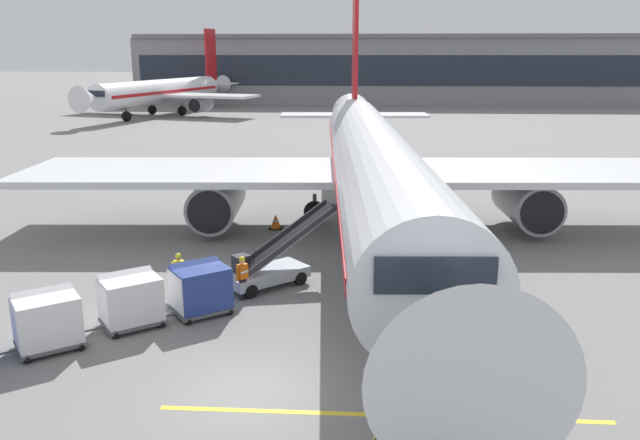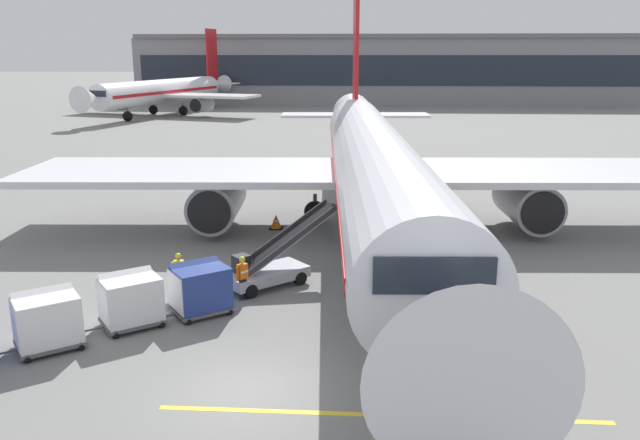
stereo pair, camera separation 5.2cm
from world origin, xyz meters
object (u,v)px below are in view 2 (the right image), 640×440
object	(u,v)px
belt_loader	(271,264)
ground_crew_by_carts	(179,271)
baggage_cart_third	(47,319)
distant_airplane	(164,92)
baggage_cart_second	(130,299)
baggage_cart_lead	(200,287)
ground_crew_by_loader	(242,275)
parked_airplane	(372,163)
safety_cone_engine_keepout	(276,222)

from	to	relation	value
belt_loader	ground_crew_by_carts	world-z (taller)	belt_loader
baggage_cart_third	distant_airplane	distance (m)	80.10
belt_loader	distant_airplane	bearing A→B (deg)	110.10
baggage_cart_third	baggage_cart_second	bearing A→B (deg)	42.08
baggage_cart_lead	ground_crew_by_loader	xyz separation A→B (m)	(1.31, 1.42, -0.00)
belt_loader	distant_airplane	xyz separation A→B (m)	(-26.12, 71.40, 2.64)
baggage_cart_third	baggage_cart_lead	bearing A→B (deg)	36.39
parked_airplane	safety_cone_engine_keepout	bearing A→B (deg)	-174.34
baggage_cart_lead	baggage_cart_second	size ratio (longest dim) A/B	1.00
safety_cone_engine_keepout	parked_airplane	bearing A→B (deg)	5.66
parked_airplane	baggage_cart_lead	world-z (taller)	parked_airplane
belt_loader	safety_cone_engine_keepout	size ratio (longest dim) A/B	5.98
baggage_cart_second	baggage_cart_lead	bearing A→B (deg)	29.98
ground_crew_by_loader	baggage_cart_lead	bearing A→B (deg)	-132.54
baggage_cart_lead	baggage_cart_second	distance (m)	2.47
parked_airplane	baggage_cart_third	bearing A→B (deg)	-124.87
ground_crew_by_loader	safety_cone_engine_keepout	distance (m)	10.21
baggage_cart_lead	baggage_cart_third	distance (m)	5.23
safety_cone_engine_keepout	distant_airplane	size ratio (longest dim) A/B	0.02
belt_loader	baggage_cart_second	distance (m)	6.11
baggage_cart_lead	baggage_cart_second	xyz separation A→B (m)	(-2.14, -1.24, 0.00)
safety_cone_engine_keepout	baggage_cart_second	bearing A→B (deg)	-104.85
baggage_cart_second	ground_crew_by_loader	xyz separation A→B (m)	(3.45, 2.66, -0.00)
baggage_cart_second	distant_airplane	size ratio (longest dim) A/B	0.07
baggage_cart_lead	safety_cone_engine_keepout	size ratio (longest dim) A/B	3.34
parked_airplane	ground_crew_by_carts	distance (m)	13.20
baggage_cart_second	distant_airplane	xyz separation A→B (m)	(-21.81, 75.72, 2.52)
belt_loader	safety_cone_engine_keepout	world-z (taller)	belt_loader
belt_loader	baggage_cart_third	size ratio (longest dim) A/B	1.79
baggage_cart_third	distant_airplane	world-z (taller)	distant_airplane
baggage_cart_second	distant_airplane	distance (m)	78.84
ground_crew_by_carts	baggage_cart_second	bearing A→B (deg)	-107.05
ground_crew_by_carts	distant_airplane	size ratio (longest dim) A/B	0.05
baggage_cart_second	ground_crew_by_carts	distance (m)	3.06
baggage_cart_second	parked_airplane	bearing A→B (deg)	57.41
parked_airplane	ground_crew_by_carts	size ratio (longest dim) A/B	27.50
belt_loader	parked_airplane	bearing A→B (deg)	64.93
belt_loader	safety_cone_engine_keepout	bearing A→B (deg)	96.05
safety_cone_engine_keepout	distant_airplane	distance (m)	67.80
ground_crew_by_loader	safety_cone_engine_keepout	bearing A→B (deg)	90.23
belt_loader	baggage_cart_lead	distance (m)	3.77
safety_cone_engine_keepout	belt_loader	bearing A→B (deg)	-83.95
safety_cone_engine_keepout	baggage_cart_lead	bearing A→B (deg)	-96.22
baggage_cart_lead	ground_crew_by_carts	distance (m)	2.10
baggage_cart_second	ground_crew_by_loader	distance (m)	4.36
distant_airplane	ground_crew_by_carts	bearing A→B (deg)	-72.68
ground_crew_by_loader	distant_airplane	bearing A→B (deg)	109.07
belt_loader	ground_crew_by_loader	distance (m)	1.87
baggage_cart_third	ground_crew_by_carts	world-z (taller)	baggage_cart_third
safety_cone_engine_keepout	distant_airplane	xyz separation A→B (m)	(-25.22, 62.86, 3.13)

